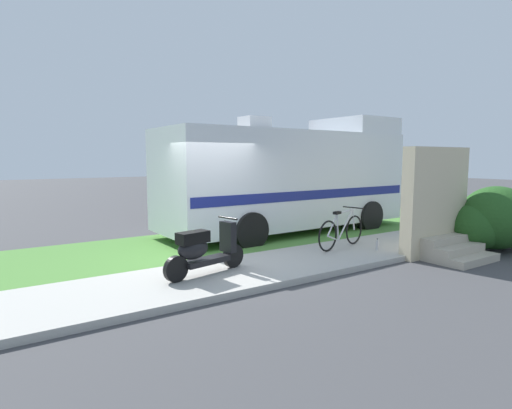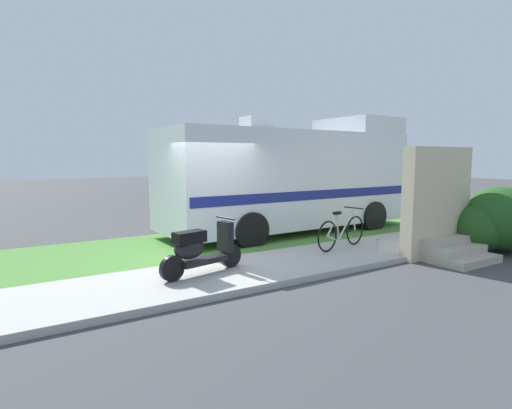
{
  "view_description": "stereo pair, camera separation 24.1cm",
  "coord_description": "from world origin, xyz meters",
  "px_view_note": "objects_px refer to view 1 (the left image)",
  "views": [
    {
      "loc": [
        -3.95,
        -7.44,
        2.16
      ],
      "look_at": [
        1.15,
        0.3,
        1.1
      ],
      "focal_mm": 28.5,
      "sensor_mm": 36.0,
      "label": 1
    },
    {
      "loc": [
        -3.75,
        -7.57,
        2.16
      ],
      "look_at": [
        1.15,
        0.3,
        1.1
      ],
      "focal_mm": 28.5,
      "sensor_mm": 36.0,
      "label": 2
    }
  ],
  "objects_px": {
    "scooter": "(203,249)",
    "motorhome_rv": "(289,178)",
    "bottle_green": "(377,245)",
    "pickup_truck_near": "(267,187)",
    "bicycle": "(341,231)"
  },
  "relations": [
    {
      "from": "scooter",
      "to": "motorhome_rv",
      "type": "bearing_deg",
      "value": 34.77
    },
    {
      "from": "pickup_truck_near",
      "to": "scooter",
      "type": "bearing_deg",
      "value": -131.5
    },
    {
      "from": "bottle_green",
      "to": "scooter",
      "type": "bearing_deg",
      "value": 174.61
    },
    {
      "from": "bicycle",
      "to": "scooter",
      "type": "bearing_deg",
      "value": -176.13
    },
    {
      "from": "pickup_truck_near",
      "to": "bottle_green",
      "type": "bearing_deg",
      "value": -106.93
    },
    {
      "from": "scooter",
      "to": "bottle_green",
      "type": "distance_m",
      "value": 4.12
    },
    {
      "from": "bicycle",
      "to": "pickup_truck_near",
      "type": "bearing_deg",
      "value": 68.19
    },
    {
      "from": "motorhome_rv",
      "to": "bicycle",
      "type": "distance_m",
      "value": 2.91
    },
    {
      "from": "bicycle",
      "to": "pickup_truck_near",
      "type": "relative_size",
      "value": 0.31
    },
    {
      "from": "scooter",
      "to": "pickup_truck_near",
      "type": "height_order",
      "value": "pickup_truck_near"
    },
    {
      "from": "scooter",
      "to": "bottle_green",
      "type": "relative_size",
      "value": 6.43
    },
    {
      "from": "pickup_truck_near",
      "to": "bottle_green",
      "type": "relative_size",
      "value": 21.41
    },
    {
      "from": "pickup_truck_near",
      "to": "motorhome_rv",
      "type": "bearing_deg",
      "value": -117.36
    },
    {
      "from": "scooter",
      "to": "bottle_green",
      "type": "xyz_separation_m",
      "value": [
        4.08,
        -0.39,
        -0.34
      ]
    },
    {
      "from": "scooter",
      "to": "bicycle",
      "type": "xyz_separation_m",
      "value": [
        3.61,
        0.24,
        -0.07
      ]
    }
  ]
}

